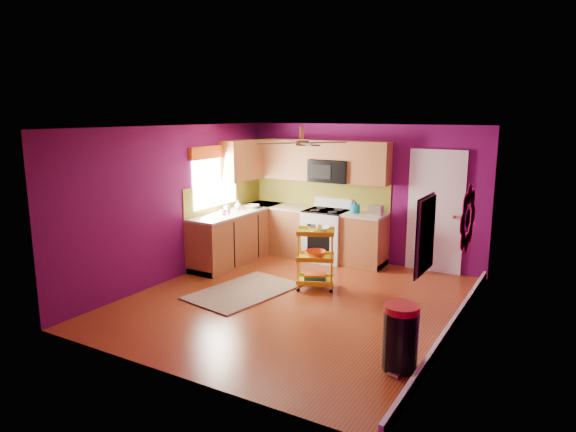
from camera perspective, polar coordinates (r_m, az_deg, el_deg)
The scene contains 18 objects.
ground at distance 7.57m, azimuth 0.70°, elevation -9.45°, with size 5.00×5.00×0.00m, color maroon.
room_envelope at distance 7.14m, azimuth 0.92°, elevation 2.86°, with size 4.54×5.04×2.52m.
lower_cabinets at distance 9.59m, azimuth -0.93°, elevation -2.23°, with size 2.81×2.31×0.94m.
electric_range at distance 9.51m, azimuth 4.29°, elevation -2.07°, with size 0.76×0.66×1.13m.
upper_cabinetry at distance 9.62m, azimuth 0.68°, elevation 6.06°, with size 2.80×2.30×1.26m.
left_window at distance 9.24m, azimuth -8.10°, elevation 5.34°, with size 0.08×1.35×1.08m.
panel_door at distance 9.04m, azimuth 16.07°, elevation 0.31°, with size 0.95×0.11×2.15m.
right_wall_art at distance 6.08m, azimuth 17.67°, elevation -1.00°, with size 0.04×2.74×1.04m.
ceiling_fan at distance 7.26m, azimuth 1.53°, elevation 8.22°, with size 1.01×1.01×0.26m.
shag_rug at distance 7.96m, azimuth -4.95°, elevation -8.34°, with size 1.04×1.69×0.02m, color #301C10.
rolling_cart at distance 7.93m, azimuth 3.13°, elevation -4.46°, with size 0.69×0.61×1.03m.
trash_can at distance 5.70m, azimuth 12.40°, elevation -13.04°, with size 0.41×0.43×0.72m.
teal_kettle at distance 9.22m, azimuth 7.44°, elevation 0.87°, with size 0.18×0.18×0.21m.
toaster at distance 9.03m, azimuth 9.76°, elevation 0.62°, with size 0.22×0.15×0.18m, color beige.
soap_bottle_a at distance 9.18m, azimuth -6.82°, elevation 0.90°, with size 0.08×0.09×0.19m, color #EA3F72.
soap_bottle_b at distance 9.52m, azimuth -5.59°, elevation 1.27°, with size 0.14×0.14×0.17m, color white.
counter_dish at distance 9.63m, azimuth -3.98°, elevation 1.07°, with size 0.26×0.26×0.06m, color white.
counter_cup at distance 9.03m, azimuth -7.22°, elevation 0.43°, with size 0.13×0.13×0.10m, color white.
Camera 1 is at (3.49, -6.15, 2.69)m, focal length 32.00 mm.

